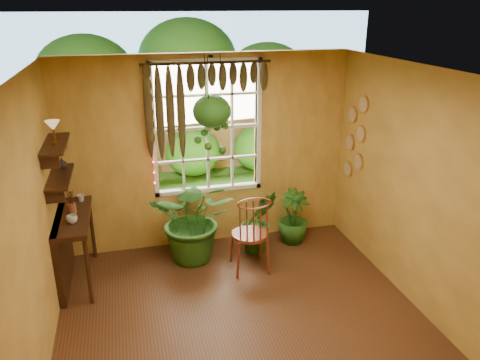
% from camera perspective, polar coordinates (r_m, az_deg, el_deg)
% --- Properties ---
extents(floor, '(4.50, 4.50, 0.00)m').
position_cam_1_polar(floor, '(5.19, 1.33, -18.63)').
color(floor, '#503116').
rests_on(floor, ground).
extents(ceiling, '(4.50, 4.50, 0.00)m').
position_cam_1_polar(ceiling, '(4.06, 1.65, 12.34)').
color(ceiling, silver).
rests_on(ceiling, wall_back).
extents(wall_back, '(4.00, 0.00, 4.00)m').
position_cam_1_polar(wall_back, '(6.50, -3.90, 3.31)').
color(wall_back, '#E2B94D').
rests_on(wall_back, floor).
extents(wall_left, '(0.00, 4.50, 4.50)m').
position_cam_1_polar(wall_left, '(4.41, -24.64, -7.42)').
color(wall_left, '#E2B94D').
rests_on(wall_left, floor).
extents(wall_right, '(0.00, 4.50, 4.50)m').
position_cam_1_polar(wall_right, '(5.32, 22.71, -2.38)').
color(wall_right, '#E2B94D').
rests_on(wall_right, floor).
extents(window, '(1.52, 0.10, 1.86)m').
position_cam_1_polar(window, '(6.44, -4.03, 6.36)').
color(window, white).
rests_on(window, wall_back).
extents(valance_vine, '(1.70, 0.12, 1.10)m').
position_cam_1_polar(valance_vine, '(6.19, -4.74, 11.22)').
color(valance_vine, '#311C0D').
rests_on(valance_vine, window).
extents(string_lights, '(0.03, 0.03, 1.54)m').
position_cam_1_polar(string_lights, '(6.25, -10.79, 6.08)').
color(string_lights, '#FF2633').
rests_on(string_lights, window).
extents(wall_plates, '(0.04, 0.32, 1.10)m').
position_cam_1_polar(wall_plates, '(6.67, 13.85, 4.97)').
color(wall_plates, '#F8EACB').
rests_on(wall_plates, wall_right).
extents(counter_ledge, '(0.40, 1.20, 0.90)m').
position_cam_1_polar(counter_ledge, '(6.16, -20.40, -7.09)').
color(counter_ledge, '#311C0D').
rests_on(counter_ledge, floor).
extents(shelf_lower, '(0.25, 0.90, 0.04)m').
position_cam_1_polar(shelf_lower, '(5.83, -21.10, 0.35)').
color(shelf_lower, '#311C0D').
rests_on(shelf_lower, wall_left).
extents(shelf_upper, '(0.25, 0.90, 0.04)m').
position_cam_1_polar(shelf_upper, '(5.71, -21.61, 4.11)').
color(shelf_upper, '#311C0D').
rests_on(shelf_upper, wall_left).
extents(backyard, '(14.00, 10.00, 12.00)m').
position_cam_1_polar(backyard, '(11.00, -7.18, 10.04)').
color(backyard, '#255016').
rests_on(backyard, ground).
extents(windsor_chair, '(0.48, 0.52, 1.26)m').
position_cam_1_polar(windsor_chair, '(6.12, 1.27, -7.87)').
color(windsor_chair, brown).
rests_on(windsor_chair, floor).
extents(potted_plant_left, '(1.32, 1.23, 1.21)m').
position_cam_1_polar(potted_plant_left, '(6.28, -5.55, -4.70)').
color(potted_plant_left, '#204C14').
rests_on(potted_plant_left, floor).
extents(potted_plant_mid, '(0.52, 0.42, 0.93)m').
position_cam_1_polar(potted_plant_mid, '(6.51, 2.31, -5.04)').
color(potted_plant_mid, '#204C14').
rests_on(potted_plant_mid, floor).
extents(potted_plant_right, '(0.50, 0.50, 0.79)m').
position_cam_1_polar(potted_plant_right, '(6.83, 6.49, -4.48)').
color(potted_plant_right, '#204C14').
rests_on(potted_plant_right, floor).
extents(hanging_basket, '(0.50, 0.50, 1.27)m').
position_cam_1_polar(hanging_basket, '(6.13, -3.44, 7.96)').
color(hanging_basket, black).
rests_on(hanging_basket, ceiling).
extents(cup_a, '(0.16, 0.16, 0.10)m').
position_cam_1_polar(cup_a, '(5.78, -19.81, -4.52)').
color(cup_a, silver).
rests_on(cup_a, counter_ledge).
extents(cup_b, '(0.12, 0.12, 0.09)m').
position_cam_1_polar(cup_b, '(6.36, -18.83, -2.09)').
color(cup_b, beige).
rests_on(cup_b, counter_ledge).
extents(brush_jar, '(0.10, 0.10, 0.36)m').
position_cam_1_polar(brush_jar, '(6.02, -19.89, -2.54)').
color(brush_jar, brown).
rests_on(brush_jar, counter_ledge).
extents(shelf_vase, '(0.12, 0.12, 0.12)m').
position_cam_1_polar(shelf_vase, '(6.07, -20.89, 1.96)').
color(shelf_vase, '#B2AD99').
rests_on(shelf_vase, shelf_lower).
extents(tiffany_lamp, '(0.16, 0.16, 0.27)m').
position_cam_1_polar(tiffany_lamp, '(5.57, -21.84, 6.02)').
color(tiffany_lamp, brown).
rests_on(tiffany_lamp, shelf_upper).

